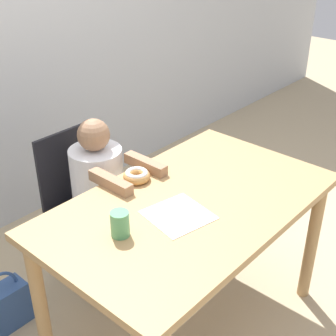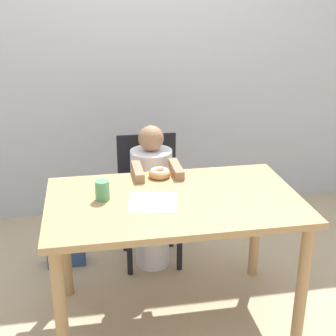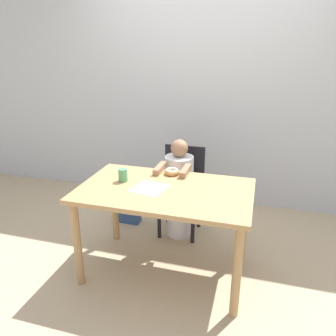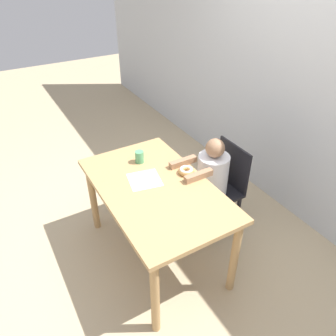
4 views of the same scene
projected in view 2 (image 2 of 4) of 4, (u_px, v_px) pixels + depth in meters
ground_plane at (173, 316)px, 2.62m from camera, size 12.00×12.00×0.00m
wall_back at (138, 55)px, 3.49m from camera, size 8.00×0.05×2.50m
dining_table at (174, 216)px, 2.39m from camera, size 1.28×0.77×0.73m
chair at (150, 197)px, 3.07m from camera, size 0.39×0.36×0.83m
child_figure at (152, 199)px, 2.95m from camera, size 0.27×0.48×0.95m
donut at (160, 173)px, 2.61m from camera, size 0.12×0.12×0.05m
napkin at (153, 202)px, 2.31m from camera, size 0.27×0.27×0.00m
handbag at (66, 247)px, 3.08m from camera, size 0.25×0.12×0.33m
cup at (102, 190)px, 2.32m from camera, size 0.07×0.07×0.10m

